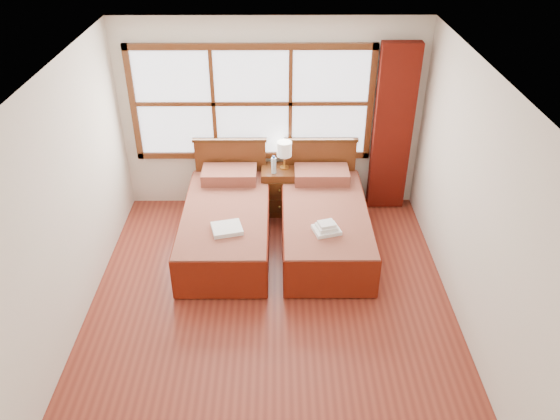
{
  "coord_description": "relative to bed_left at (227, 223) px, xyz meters",
  "views": [
    {
      "loc": [
        0.07,
        -4.52,
        4.12
      ],
      "look_at": [
        0.11,
        0.7,
        0.81
      ],
      "focal_mm": 35.0,
      "sensor_mm": 36.0,
      "label": 1
    }
  ],
  "objects": [
    {
      "name": "ceiling",
      "position": [
        0.56,
        -1.2,
        2.29
      ],
      "size": [
        4.5,
        4.5,
        0.0
      ],
      "primitive_type": "plane",
      "rotation": [
        3.14,
        0.0,
        0.0
      ],
      "color": "white",
      "rests_on": "wall_back"
    },
    {
      "name": "bed_left",
      "position": [
        0.0,
        0.0,
        0.0
      ],
      "size": [
        1.06,
        2.08,
        1.03
      ],
      "color": "#43230D",
      "rests_on": "floor"
    },
    {
      "name": "wall_right",
      "position": [
        2.56,
        -1.2,
        0.99
      ],
      "size": [
        0.0,
        4.5,
        4.5
      ],
      "primitive_type": "plane",
      "rotation": [
        1.57,
        0.0,
        -1.57
      ],
      "color": "silver",
      "rests_on": "floor"
    },
    {
      "name": "bottle_near",
      "position": [
        0.59,
        0.69,
        0.45
      ],
      "size": [
        0.07,
        0.07,
        0.25
      ],
      "color": "silver",
      "rests_on": "nightstand"
    },
    {
      "name": "bed_right",
      "position": [
        1.23,
        0.0,
        -0.0
      ],
      "size": [
        1.06,
        2.08,
        1.03
      ],
      "color": "#43230D",
      "rests_on": "floor"
    },
    {
      "name": "wall_left",
      "position": [
        -1.44,
        -1.2,
        0.99
      ],
      "size": [
        0.0,
        4.5,
        4.5
      ],
      "primitive_type": "plane",
      "rotation": [
        1.57,
        0.0,
        1.57
      ],
      "color": "silver",
      "rests_on": "floor"
    },
    {
      "name": "nightstand",
      "position": [
        0.67,
        0.8,
        0.01
      ],
      "size": [
        0.49,
        0.48,
        0.65
      ],
      "color": "#5A2D13",
      "rests_on": "floor"
    },
    {
      "name": "towels_left",
      "position": [
        0.05,
        -0.52,
        0.26
      ],
      "size": [
        0.4,
        0.37,
        0.05
      ],
      "rotation": [
        0.0,
        0.0,
        0.25
      ],
      "color": "white",
      "rests_on": "bed_left"
    },
    {
      "name": "window",
      "position": [
        0.31,
        1.02,
        1.19
      ],
      "size": [
        3.16,
        0.06,
        1.56
      ],
      "color": "white",
      "rests_on": "wall_back"
    },
    {
      "name": "curtain",
      "position": [
        2.16,
        0.91,
        0.86
      ],
      "size": [
        0.5,
        0.16,
        2.3
      ],
      "primitive_type": "cube",
      "color": "#5B1109",
      "rests_on": "wall_back"
    },
    {
      "name": "wall_back",
      "position": [
        0.56,
        1.05,
        0.99
      ],
      "size": [
        4.0,
        0.0,
        4.0
      ],
      "primitive_type": "plane",
      "rotation": [
        1.57,
        0.0,
        0.0
      ],
      "color": "silver",
      "rests_on": "floor"
    },
    {
      "name": "bottle_far",
      "position": [
        0.59,
        0.73,
        0.44
      ],
      "size": [
        0.06,
        0.06,
        0.22
      ],
      "color": "silver",
      "rests_on": "nightstand"
    },
    {
      "name": "floor",
      "position": [
        0.56,
        -1.2,
        -0.31
      ],
      "size": [
        4.5,
        4.5,
        0.0
      ],
      "primitive_type": "plane",
      "color": "maroon",
      "rests_on": "ground"
    },
    {
      "name": "lamp",
      "position": [
        0.73,
        0.82,
        0.61
      ],
      "size": [
        0.2,
        0.2,
        0.39
      ],
      "color": "gold",
      "rests_on": "nightstand"
    },
    {
      "name": "towels_right",
      "position": [
        1.2,
        -0.55,
        0.28
      ],
      "size": [
        0.35,
        0.33,
        0.12
      ],
      "rotation": [
        0.0,
        0.0,
        0.29
      ],
      "color": "white",
      "rests_on": "bed_right"
    }
  ]
}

